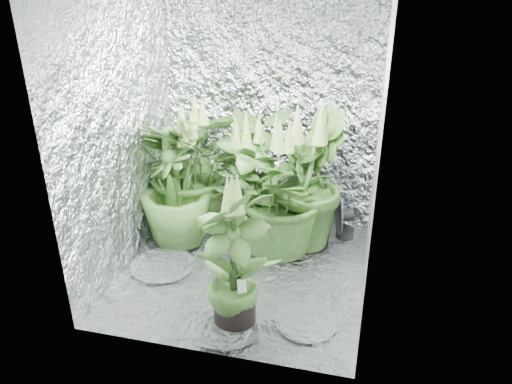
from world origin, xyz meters
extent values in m
plane|color=silver|center=(0.00, 0.00, 0.00)|extent=(1.60, 1.60, 0.00)
cube|color=silver|center=(0.00, 0.80, 1.00)|extent=(1.60, 0.02, 2.00)
cube|color=silver|center=(0.00, -0.80, 1.00)|extent=(1.60, 0.02, 2.00)
cube|color=silver|center=(-0.80, 0.00, 1.00)|extent=(0.02, 1.60, 2.00)
cube|color=silver|center=(0.80, 0.00, 1.00)|extent=(0.02, 1.60, 2.00)
cylinder|color=black|center=(-0.52, 0.52, 0.12)|extent=(0.28, 0.28, 0.25)
cylinder|color=#422D17|center=(-0.52, 0.52, 0.23)|extent=(0.26, 0.26, 0.03)
imported|color=#1F4114|center=(-0.52, 0.52, 0.52)|extent=(0.99, 0.99, 0.97)
cone|color=olive|center=(-0.52, 0.52, 0.94)|extent=(0.09, 0.09, 0.25)
cylinder|color=black|center=(-0.05, 0.39, 0.12)|extent=(0.28, 0.28, 0.25)
cylinder|color=#422D17|center=(-0.05, 0.39, 0.23)|extent=(0.26, 0.26, 0.03)
imported|color=#1F4114|center=(-0.05, 0.39, 0.49)|extent=(0.68, 0.68, 0.91)
cone|color=olive|center=(-0.05, 0.39, 0.88)|extent=(0.09, 0.09, 0.25)
cylinder|color=black|center=(0.37, 0.46, 0.14)|extent=(0.32, 0.32, 0.28)
cylinder|color=#422D17|center=(0.37, 0.46, 0.27)|extent=(0.29, 0.29, 0.03)
imported|color=#1F4114|center=(0.37, 0.46, 0.53)|extent=(0.57, 0.57, 1.00)
cone|color=olive|center=(0.37, 0.46, 0.97)|extent=(0.10, 0.10, 0.28)
cylinder|color=black|center=(-0.56, 0.25, 0.12)|extent=(0.27, 0.27, 0.24)
cylinder|color=#422D17|center=(-0.56, 0.25, 0.22)|extent=(0.24, 0.24, 0.03)
imported|color=#1F4114|center=(-0.56, 0.25, 0.49)|extent=(0.64, 0.64, 0.93)
cone|color=olive|center=(-0.56, 0.25, 0.90)|extent=(0.09, 0.09, 0.24)
cylinder|color=black|center=(0.16, 0.27, 0.11)|extent=(0.25, 0.25, 0.22)
cylinder|color=#422D17|center=(0.16, 0.27, 0.20)|extent=(0.23, 0.23, 0.03)
imported|color=#1F4114|center=(0.16, 0.27, 0.50)|extent=(0.94, 0.94, 0.94)
cone|color=olive|center=(0.16, 0.27, 0.92)|extent=(0.08, 0.08, 0.22)
cylinder|color=black|center=(0.09, -0.54, 0.11)|extent=(0.24, 0.24, 0.22)
cylinder|color=#422D17|center=(0.09, -0.54, 0.20)|extent=(0.22, 0.22, 0.03)
imported|color=#1F4114|center=(0.09, -0.54, 0.47)|extent=(0.66, 0.66, 0.89)
cone|color=olive|center=(0.09, -0.54, 0.86)|extent=(0.08, 0.08, 0.22)
cylinder|color=black|center=(0.64, 0.62, 0.04)|extent=(0.14, 0.14, 0.08)
cylinder|color=black|center=(0.64, 0.62, 0.19)|extent=(0.12, 0.12, 0.10)
cylinder|color=#4C4C51|center=(0.58, 0.61, 0.19)|extent=(0.09, 0.28, 0.29)
torus|color=#4C4C51|center=(0.58, 0.61, 0.19)|extent=(0.09, 0.29, 0.30)
cube|color=white|center=(0.15, -0.57, 0.30)|extent=(0.06, 0.05, 0.08)
camera|label=1|loc=(0.76, -2.75, 1.96)|focal=35.00mm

